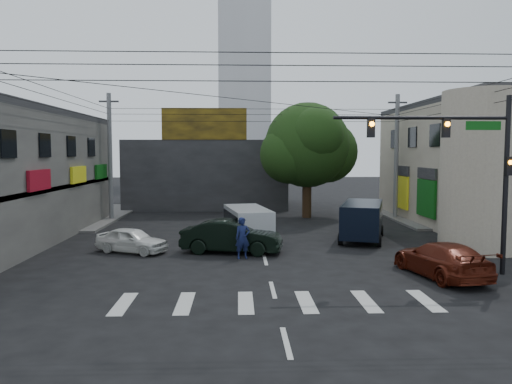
{
  "coord_description": "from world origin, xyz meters",
  "views": [
    {
      "loc": [
        -1.25,
        -20.57,
        4.93
      ],
      "look_at": [
        -0.35,
        4.0,
        2.99
      ],
      "focal_mm": 35.0,
      "sensor_mm": 36.0,
      "label": 1
    }
  ],
  "objects": [
    {
      "name": "corner_column",
      "position": [
        11.0,
        4.0,
        4.0
      ],
      "size": [
        4.0,
        4.0,
        8.0
      ],
      "primitive_type": "cylinder",
      "color": "gray",
      "rests_on": "ground"
    },
    {
      "name": "sidewalk_far_left",
      "position": [
        -18.0,
        18.0,
        0.07
      ],
      "size": [
        16.0,
        16.0,
        0.15
      ],
      "primitive_type": "cube",
      "color": "#514F4C",
      "rests_on": "ground"
    },
    {
      "name": "navy_van",
      "position": [
        5.75,
        7.01,
        1.06
      ],
      "size": [
        6.49,
        5.12,
        2.12
      ],
      "primitive_type": null,
      "rotation": [
        0.0,
        0.0,
        1.26
      ],
      "color": "black",
      "rests_on": "ground"
    },
    {
      "name": "silver_minivan",
      "position": [
        -0.72,
        6.11,
        0.98
      ],
      "size": [
        5.24,
        3.54,
        1.96
      ],
      "primitive_type": null,
      "rotation": [
        0.0,
        0.0,
        1.75
      ],
      "color": "#B4B8BD",
      "rests_on": "ground"
    },
    {
      "name": "ground",
      "position": [
        0.0,
        0.0,
        0.0
      ],
      "size": [
        160.0,
        160.0,
        0.0
      ],
      "primitive_type": "plane",
      "color": "black",
      "rests_on": "ground"
    },
    {
      "name": "white_compact",
      "position": [
        -6.5,
        4.0,
        0.62
      ],
      "size": [
        4.24,
        4.76,
        1.24
      ],
      "primitive_type": "imported",
      "rotation": [
        0.0,
        0.0,
        1.14
      ],
      "color": "silver",
      "rests_on": "ground"
    },
    {
      "name": "dark_sedan",
      "position": [
        -1.56,
        3.75,
        0.81
      ],
      "size": [
        3.53,
        5.55,
        1.62
      ],
      "primitive_type": "imported",
      "rotation": [
        0.0,
        0.0,
        1.38
      ],
      "color": "black",
      "rests_on": "ground"
    },
    {
      "name": "billboard",
      "position": [
        -4.0,
        21.1,
        7.3
      ],
      "size": [
        7.0,
        0.3,
        2.6
      ],
      "primitive_type": "cube",
      "color": "olive",
      "rests_on": "building_far"
    },
    {
      "name": "utility_pole_far_left",
      "position": [
        -10.5,
        16.0,
        4.6
      ],
      "size": [
        0.32,
        0.32,
        9.2
      ],
      "primitive_type": "cylinder",
      "color": "#59595B",
      "rests_on": "ground"
    },
    {
      "name": "traffic_gantry",
      "position": [
        7.82,
        -1.0,
        4.83
      ],
      "size": [
        7.1,
        0.35,
        7.2
      ],
      "color": "black",
      "rests_on": "ground"
    },
    {
      "name": "street_tree",
      "position": [
        4.0,
        17.0,
        5.47
      ],
      "size": [
        6.4,
        6.4,
        8.7
      ],
      "color": "black",
      "rests_on": "ground"
    },
    {
      "name": "traffic_officer",
      "position": [
        -1.03,
        2.39,
        0.97
      ],
      "size": [
        0.95,
        0.83,
        1.93
      ],
      "primitive_type": "imported",
      "rotation": [
        0.0,
        0.0,
        0.28
      ],
      "color": "#131A43",
      "rests_on": "ground"
    },
    {
      "name": "sidewalk_far_right",
      "position": [
        18.0,
        18.0,
        0.07
      ],
      "size": [
        16.0,
        16.0,
        0.15
      ],
      "primitive_type": "cube",
      "color": "#514F4C",
      "rests_on": "ground"
    },
    {
      "name": "maroon_sedan",
      "position": [
        6.8,
        -1.37,
        0.71
      ],
      "size": [
        3.77,
        5.59,
        1.41
      ],
      "primitive_type": "imported",
      "rotation": [
        0.0,
        0.0,
        3.33
      ],
      "color": "#4F160B",
      "rests_on": "ground"
    },
    {
      "name": "building_far",
      "position": [
        -4.0,
        26.0,
        3.0
      ],
      "size": [
        14.0,
        10.0,
        6.0
      ],
      "primitive_type": "cube",
      "color": "#232326",
      "rests_on": "ground"
    },
    {
      "name": "tower_distant",
      "position": [
        0.0,
        70.0,
        22.0
      ],
      "size": [
        9.0,
        9.0,
        44.0
      ],
      "primitive_type": "cube",
      "color": "silver",
      "rests_on": "ground"
    },
    {
      "name": "utility_pole_far_right",
      "position": [
        10.5,
        16.0,
        4.6
      ],
      "size": [
        0.32,
        0.32,
        9.2
      ],
      "primitive_type": "cylinder",
      "color": "#59595B",
      "rests_on": "ground"
    }
  ]
}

